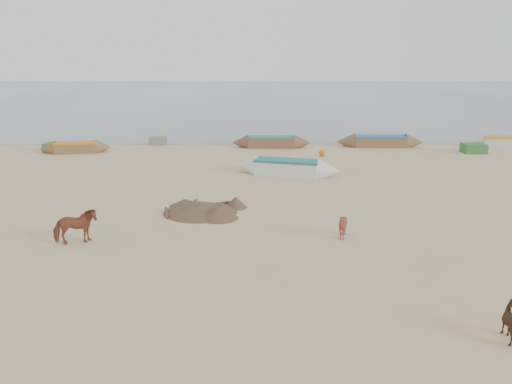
% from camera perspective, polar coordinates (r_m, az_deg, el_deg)
% --- Properties ---
extents(ground, '(140.00, 140.00, 0.00)m').
position_cam_1_polar(ground, '(16.93, 0.07, -6.75)').
color(ground, tan).
rests_on(ground, ground).
extents(sea, '(160.00, 160.00, 0.00)m').
position_cam_1_polar(sea, '(97.94, -0.23, 11.19)').
color(sea, slate).
rests_on(sea, ground).
extents(cow_adult, '(1.62, 1.14, 1.25)m').
position_cam_1_polar(cow_adult, '(18.48, -19.95, -3.75)').
color(cow_adult, brown).
rests_on(cow_adult, ground).
extents(calf_front, '(1.16, 1.13, 0.97)m').
position_cam_1_polar(calf_front, '(18.18, 9.87, -3.82)').
color(calf_front, maroon).
rests_on(calf_front, ground).
extents(near_canoe, '(6.14, 2.93, 0.87)m').
position_cam_1_polar(near_canoe, '(27.91, 3.58, 2.83)').
color(near_canoe, silver).
rests_on(near_canoe, ground).
extents(debris_pile, '(3.56, 3.56, 0.48)m').
position_cam_1_polar(debris_pile, '(21.19, -6.39, -1.68)').
color(debris_pile, brown).
rests_on(debris_pile, ground).
extents(waterline_canoes, '(57.20, 4.65, 0.90)m').
position_cam_1_polar(waterline_canoes, '(37.03, 6.43, 5.70)').
color(waterline_canoes, brown).
rests_on(waterline_canoes, ground).
extents(beach_clutter, '(44.87, 5.62, 0.64)m').
position_cam_1_polar(beach_clutter, '(36.36, 6.87, 5.34)').
color(beach_clutter, '#337146').
rests_on(beach_clutter, ground).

